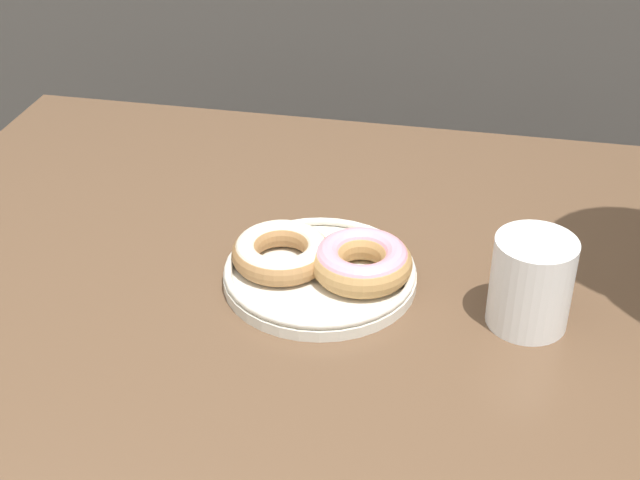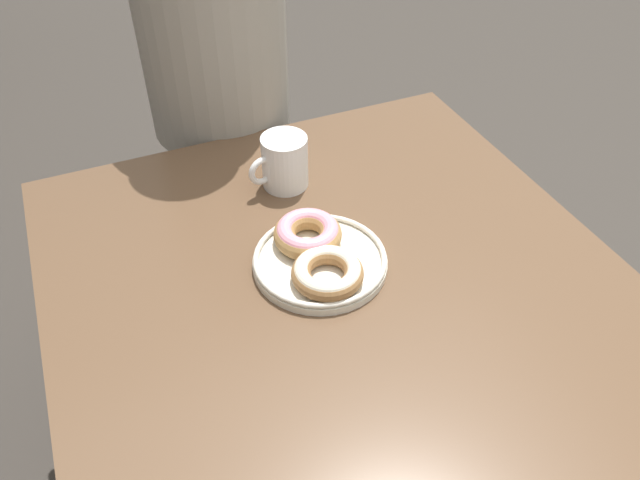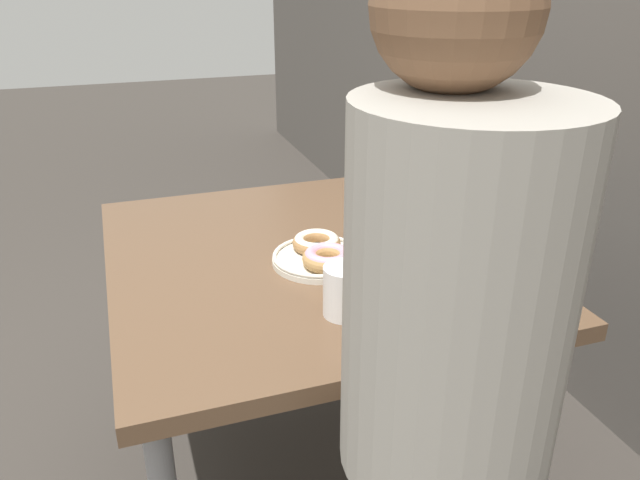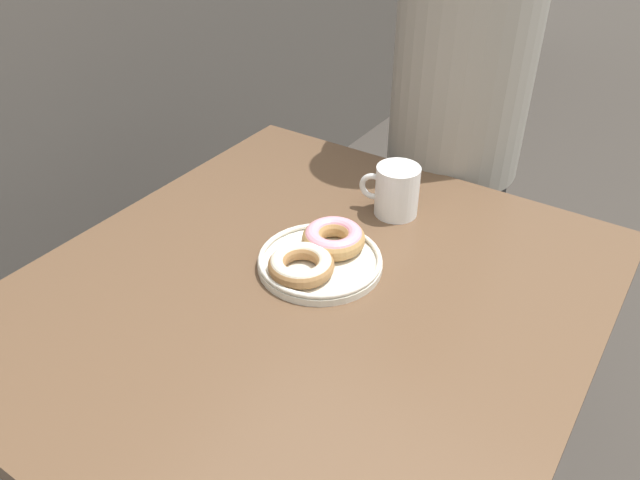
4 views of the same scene
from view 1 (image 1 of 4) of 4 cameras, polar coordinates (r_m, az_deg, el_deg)
name	(u,v)px [view 1 (image 1 of 4)]	position (r m, az deg, el deg)	size (l,w,h in m)	color
dining_table	(265,332)	(1.12, -3.57, -5.90)	(1.04, 0.96, 0.73)	brown
donut_plate	(322,264)	(1.06, 0.15, -1.53)	(0.25, 0.23, 0.06)	silver
coffee_mug	(531,281)	(1.01, 13.35, -2.54)	(0.09, 0.13, 0.11)	white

